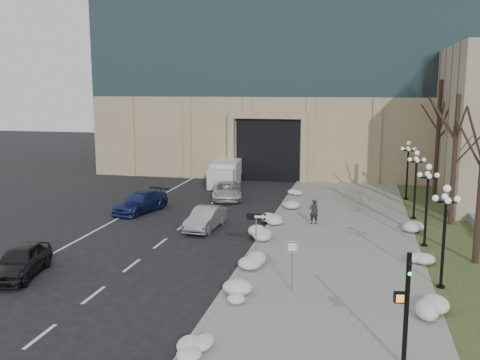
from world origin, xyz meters
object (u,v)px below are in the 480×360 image
Objects in this scene: car_d at (227,191)px; one_way_sign at (259,223)px; traffic_signal at (405,312)px; lamppost_a at (445,223)px; box_truck at (226,173)px; lamppost_c at (416,175)px; lamppost_d at (408,162)px; car_e at (223,177)px; car_b at (206,218)px; car_a at (21,261)px; pedestrian at (314,212)px; keep_sign at (292,255)px; car_c at (141,202)px; lamppost_b at (427,194)px.

one_way_sign is (5.54, -15.48, 1.54)m from car_d.
traffic_signal is 0.81× the size of lamppost_a.
traffic_signal is at bearing -62.37° from one_way_sign.
box_truck is 1.47× the size of lamppost_a.
lamppost_c is (15.75, -10.22, 2.02)m from box_truck.
car_e is at bearing 166.59° from lamppost_d.
lamppost_d is at bearing 57.00° from one_way_sign.
lamppost_a is (13.12, -7.59, 2.37)m from car_b.
lamppost_c and lamppost_d have the same top height.
car_d is 6.70m from car_e.
one_way_sign reaches higher than car_a.
pedestrian is at bearing -44.17° from car_e.
car_d is at bearing 105.77° from traffic_signal.
one_way_sign is at bearing 108.09° from keep_sign.
box_truck reaches higher than car_e.
car_a is 0.93× the size of lamppost_d.
car_e is 0.89× the size of lamppost_a.
car_c is 14.44m from one_way_sign.
car_c is at bearing -93.71° from car_e.
car_d is 14.79m from lamppost_c.
lamppost_d is (8.51, 18.04, 0.85)m from one_way_sign.
lamppost_d reaches higher than box_truck.
lamppost_c is (0.00, 6.50, 0.00)m from lamppost_b.
lamppost_d reaches higher than car_a.
lamppost_d reaches higher than one_way_sign.
lamppost_c is at bearing -38.49° from box_truck.
car_b is 2.62× the size of pedestrian.
one_way_sign is 1.15× the size of keep_sign.
lamppost_a is (2.16, 7.47, 1.15)m from traffic_signal.
traffic_signal reaches higher than car_e.
car_b is 0.86× the size of car_c.
box_truck is 1.47× the size of lamppost_d.
one_way_sign is 0.57× the size of lamppost_a.
car_d is (5.25, 19.53, -0.07)m from car_a.
lamppost_a reaches higher than box_truck.
car_d is 3.02× the size of pedestrian.
one_way_sign reaches higher than car_d.
pedestrian is at bearing 93.76° from traffic_signal.
lamppost_c is 1.00× the size of lamppost_d.
car_d is 1.03× the size of lamppost_d.
box_truck is (0.32, -0.11, 0.32)m from car_e.
car_a is 0.90× the size of car_d.
car_d is at bearing -62.27° from car_e.
one_way_sign is 0.57× the size of lamppost_b.
traffic_signal is at bearing -66.90° from keep_sign.
pedestrian reaches higher than car_e.
car_d is at bearing 63.43° from car_a.
lamppost_c is at bearing -90.00° from lamppost_d.
car_c is 1.04× the size of lamppost_c.
car_b is 0.90× the size of lamppost_d.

